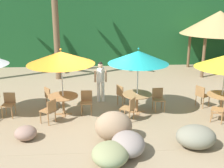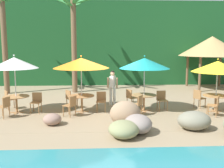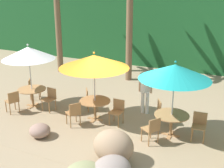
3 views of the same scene
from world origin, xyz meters
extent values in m
plane|color=#937F60|center=(0.00, 0.00, 0.00)|extent=(120.00, 120.00, 0.00)
cube|color=#937F60|center=(0.00, 0.00, 0.00)|extent=(18.00, 5.20, 0.01)
cube|color=#194C23|center=(0.00, 9.00, 3.00)|extent=(28.00, 2.40, 6.00)
ellipsoid|color=#917162|center=(-2.10, -1.67, 0.22)|extent=(0.67, 0.65, 0.44)
ellipsoid|color=#86895C|center=(0.41, -3.15, 0.28)|extent=(0.99, 1.07, 0.56)
ellipsoid|color=#987B5D|center=(0.59, -1.88, 0.46)|extent=(1.13, 0.94, 0.92)
ellipsoid|color=gray|center=(2.95, -2.46, 0.33)|extent=(1.16, 0.97, 0.66)
ellipsoid|color=gray|center=(0.93, -2.71, 0.31)|extent=(0.95, 1.12, 0.63)
cylinder|color=#9E7042|center=(-2.94, -0.08, 0.23)|extent=(0.04, 0.04, 0.45)
cylinder|color=#9E7042|center=(-3.29, -0.05, 0.23)|extent=(0.04, 0.04, 0.45)
cylinder|color=#9E7042|center=(-2.91, 0.28, 0.23)|extent=(0.04, 0.04, 0.45)
cylinder|color=#9E7042|center=(-3.26, 0.31, 0.23)|extent=(0.04, 0.04, 0.45)
cube|color=#9E7042|center=(-3.10, 0.11, 0.47)|extent=(0.46, 0.46, 0.03)
cube|color=#9E7042|center=(-3.08, 0.31, 0.66)|extent=(0.42, 0.07, 0.42)
cylinder|color=silver|center=(-1.12, 0.20, 1.13)|extent=(0.04, 0.04, 2.26)
cone|color=orange|center=(-1.12, 0.20, 2.16)|extent=(2.41, 2.41, 0.44)
sphere|color=orange|center=(-1.12, 0.20, 2.46)|extent=(0.07, 0.07, 0.07)
cube|color=#A37547|center=(-1.12, 0.20, 0.01)|extent=(0.60, 0.12, 0.03)
cube|color=#A37547|center=(-1.12, 0.20, 0.01)|extent=(0.12, 0.60, 0.03)
cylinder|color=#A37547|center=(-1.12, 0.20, 0.37)|extent=(0.09, 0.09, 0.71)
cylinder|color=#A37547|center=(-1.12, 0.20, 0.72)|extent=(1.10, 1.10, 0.03)
cylinder|color=#9E7042|center=(-0.10, -0.02, 0.23)|extent=(0.04, 0.04, 0.45)
cylinder|color=#9E7042|center=(-0.46, 0.00, 0.23)|extent=(0.04, 0.04, 0.45)
cylinder|color=#9E7042|center=(-0.09, 0.34, 0.23)|extent=(0.04, 0.04, 0.45)
cylinder|color=#9E7042|center=(-0.44, 0.35, 0.23)|extent=(0.04, 0.04, 0.45)
cube|color=#9E7042|center=(-0.27, 0.17, 0.47)|extent=(0.44, 0.44, 0.03)
cube|color=#9E7042|center=(-0.26, 0.37, 0.66)|extent=(0.42, 0.05, 0.42)
cylinder|color=#9E7042|center=(-1.58, 1.14, 0.23)|extent=(0.04, 0.04, 0.45)
cylinder|color=#9E7042|center=(-1.37, 0.85, 0.23)|extent=(0.04, 0.04, 0.45)
cylinder|color=#9E7042|center=(-1.87, 0.93, 0.23)|extent=(0.04, 0.04, 0.45)
cylinder|color=#9E7042|center=(-1.66, 0.64, 0.23)|extent=(0.04, 0.04, 0.45)
cube|color=#9E7042|center=(-1.62, 0.89, 0.47)|extent=(0.59, 0.59, 0.03)
cube|color=#9E7042|center=(-1.78, 0.78, 0.66)|extent=(0.27, 0.36, 0.42)
cylinder|color=#9E7042|center=(-1.84, -0.55, 0.23)|extent=(0.04, 0.04, 0.45)
cylinder|color=#9E7042|center=(-1.64, -0.26, 0.23)|extent=(0.04, 0.04, 0.45)
cylinder|color=#9E7042|center=(-1.55, -0.75, 0.23)|extent=(0.04, 0.04, 0.45)
cylinder|color=#9E7042|center=(-1.35, -0.45, 0.23)|extent=(0.04, 0.04, 0.45)
cube|color=#9E7042|center=(-1.60, -0.50, 0.47)|extent=(0.58, 0.58, 0.03)
cube|color=#9E7042|center=(-1.43, -0.61, 0.66)|extent=(0.26, 0.37, 0.42)
cylinder|color=silver|center=(1.63, 0.22, 1.12)|extent=(0.04, 0.04, 2.24)
cone|color=teal|center=(1.63, 0.22, 2.14)|extent=(2.20, 2.20, 0.46)
sphere|color=teal|center=(1.63, 0.22, 2.45)|extent=(0.07, 0.07, 0.07)
cube|color=#A37547|center=(1.63, 0.22, 0.01)|extent=(0.60, 0.12, 0.03)
cube|color=#A37547|center=(1.63, 0.22, 0.01)|extent=(0.12, 0.60, 0.03)
cylinder|color=#A37547|center=(1.63, 0.22, 0.37)|extent=(0.09, 0.09, 0.71)
cylinder|color=#A37547|center=(1.63, 0.22, 0.72)|extent=(1.10, 1.10, 0.03)
cylinder|color=#9E7042|center=(2.67, 0.12, 0.23)|extent=(0.04, 0.04, 0.45)
cylinder|color=#9E7042|center=(2.31, 0.10, 0.23)|extent=(0.04, 0.04, 0.45)
cylinder|color=#9E7042|center=(2.64, 0.48, 0.23)|extent=(0.04, 0.04, 0.45)
cylinder|color=#9E7042|center=(2.29, 0.45, 0.23)|extent=(0.04, 0.04, 0.45)
cube|color=#9E7042|center=(2.48, 0.29, 0.47)|extent=(0.45, 0.45, 0.03)
cube|color=#9E7042|center=(2.46, 0.49, 0.66)|extent=(0.42, 0.07, 0.42)
cylinder|color=#9E7042|center=(1.28, 1.21, 0.23)|extent=(0.04, 0.04, 0.45)
cylinder|color=#9E7042|center=(1.45, 0.90, 0.23)|extent=(0.04, 0.04, 0.45)
cylinder|color=#9E7042|center=(0.97, 1.03, 0.23)|extent=(0.04, 0.04, 0.45)
cylinder|color=#9E7042|center=(1.14, 0.72, 0.23)|extent=(0.04, 0.04, 0.45)
cube|color=#9E7042|center=(1.21, 0.96, 0.47)|extent=(0.57, 0.57, 0.03)
cube|color=#9E7042|center=(1.04, 0.86, 0.66)|extent=(0.24, 0.38, 0.42)
cylinder|color=#9E7042|center=(0.92, -0.54, 0.23)|extent=(0.04, 0.04, 0.45)
cylinder|color=#9E7042|center=(1.11, -0.24, 0.23)|extent=(0.04, 0.04, 0.45)
cylinder|color=#9E7042|center=(1.22, -0.74, 0.23)|extent=(0.04, 0.04, 0.45)
cylinder|color=#9E7042|center=(1.41, -0.44, 0.23)|extent=(0.04, 0.04, 0.45)
cube|color=#9E7042|center=(1.17, -0.49, 0.47)|extent=(0.58, 0.58, 0.03)
cube|color=#9E7042|center=(1.33, -0.60, 0.66)|extent=(0.26, 0.37, 0.42)
cylinder|color=silver|center=(4.77, -0.07, 1.05)|extent=(0.04, 0.04, 2.11)
cube|color=#A37547|center=(4.77, -0.07, 0.01)|extent=(0.60, 0.12, 0.03)
cube|color=#A37547|center=(4.77, -0.07, 0.01)|extent=(0.12, 0.60, 0.03)
cylinder|color=#A37547|center=(4.77, -0.07, 0.37)|extent=(0.09, 0.09, 0.71)
cylinder|color=#A37547|center=(4.77, -0.07, 0.72)|extent=(1.10, 1.10, 0.03)
cylinder|color=#9E7042|center=(4.40, 0.91, 0.23)|extent=(0.04, 0.04, 0.45)
cylinder|color=#9E7042|center=(4.58, 0.60, 0.23)|extent=(0.04, 0.04, 0.45)
cylinder|color=#9E7042|center=(4.09, 0.73, 0.23)|extent=(0.04, 0.04, 0.45)
cylinder|color=#9E7042|center=(4.27, 0.42, 0.23)|extent=(0.04, 0.04, 0.45)
cube|color=#9E7042|center=(4.34, 0.66, 0.47)|extent=(0.57, 0.57, 0.03)
cube|color=#9E7042|center=(4.17, 0.56, 0.66)|extent=(0.24, 0.38, 0.42)
cylinder|color=#9E7042|center=(4.07, -0.85, 0.23)|extent=(0.04, 0.04, 0.45)
cylinder|color=#9E7042|center=(4.26, -0.55, 0.23)|extent=(0.04, 0.04, 0.45)
cylinder|color=#9E7042|center=(4.37, -1.04, 0.23)|extent=(0.04, 0.04, 0.45)
cylinder|color=#9E7042|center=(4.56, -0.74, 0.23)|extent=(0.04, 0.04, 0.45)
cube|color=#9E7042|center=(4.32, -0.80, 0.47)|extent=(0.58, 0.58, 0.03)
cylinder|color=brown|center=(-1.85, 5.08, 2.86)|extent=(0.32, 0.32, 5.71)
cylinder|color=brown|center=(5.90, 7.18, 1.10)|extent=(0.16, 0.16, 2.20)
cylinder|color=brown|center=(5.90, 4.82, 1.10)|extent=(0.16, 0.16, 2.20)
cone|color=tan|center=(7.09, 6.00, 2.84)|extent=(4.29, 4.29, 1.27)
cylinder|color=white|center=(0.21, 1.50, 0.43)|extent=(0.13, 0.13, 0.86)
cylinder|color=white|center=(0.39, 1.50, 0.43)|extent=(0.13, 0.13, 0.86)
cube|color=silver|center=(0.30, 1.50, 1.15)|extent=(0.31, 0.39, 0.58)
cylinder|color=tan|center=(0.08, 1.50, 1.10)|extent=(0.08, 0.08, 0.50)
cylinder|color=tan|center=(0.52, 1.50, 1.10)|extent=(0.08, 0.08, 0.50)
sphere|color=tan|center=(0.30, 1.50, 1.56)|extent=(0.21, 0.21, 0.21)
sphere|color=black|center=(0.30, 1.50, 1.61)|extent=(0.18, 0.18, 0.18)
camera|label=1|loc=(0.02, -9.62, 4.22)|focal=45.17mm
camera|label=2|loc=(-0.37, -11.28, 2.97)|focal=42.65mm
camera|label=3|loc=(3.54, -8.10, 4.58)|focal=46.48mm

